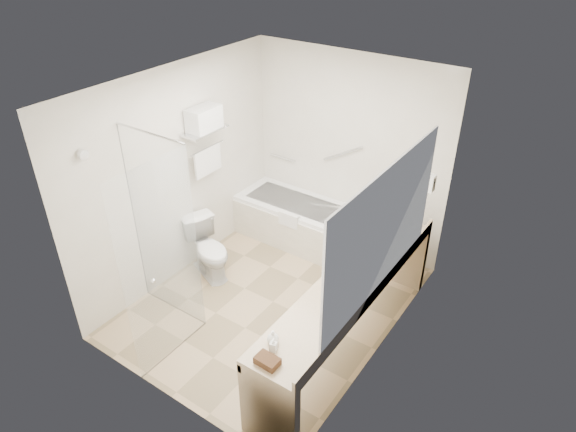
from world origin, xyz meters
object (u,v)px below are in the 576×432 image
Objects in this scene: bathtub at (297,221)px; vanity_counter at (349,300)px; toilet at (209,249)px; water_bottle_left at (370,255)px; amenity_basket at (267,361)px.

vanity_counter reaches higher than bathtub.
water_bottle_left is at bearing -61.79° from toilet.
amenity_basket is at bearing -103.90° from toilet.
bathtub is 2.09m from vanity_counter.
water_bottle_left is at bearing 87.79° from amenity_basket.
toilet is (-1.97, 0.16, -0.30)m from vanity_counter.
amenity_basket is 0.85× the size of water_bottle_left.
amenity_basket is (1.47, -2.63, 0.61)m from bathtub.
water_bottle_left is at bearing -33.71° from bathtub.
bathtub is 2.28× the size of toilet.
amenity_basket reaches higher than bathtub.
vanity_counter is 1.26m from amenity_basket.
amenity_basket is (-0.06, -1.24, 0.24)m from vanity_counter.
bathtub is at bearing 2.06° from toilet.
vanity_counter is at bearing -72.46° from toilet.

